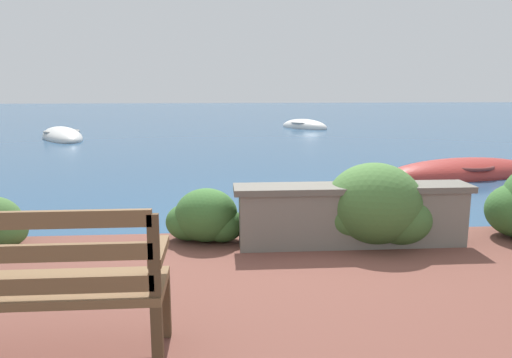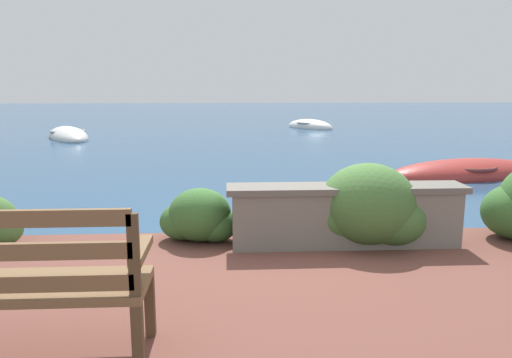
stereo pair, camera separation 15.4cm
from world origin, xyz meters
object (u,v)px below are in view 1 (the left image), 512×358
Objects in this scene: rowboat_nearest at (463,173)px; rowboat_far at (304,126)px; park_bench at (44,282)px; mooring_buoy at (360,190)px; rowboat_mid at (62,137)px.

rowboat_nearest is 10.70m from rowboat_far.
park_bench is 6.09m from mooring_buoy.
rowboat_mid is at bearing 130.61° from rowboat_nearest.
rowboat_mid is 7.85× the size of mooring_buoy.
rowboat_far reaches higher than rowboat_nearest.
rowboat_mid reaches higher than rowboat_far.
mooring_buoy is (3.24, 5.12, -0.63)m from park_bench.
rowboat_far is at bearing -95.47° from rowboat_mid.
rowboat_nearest is 1.02× the size of rowboat_mid.
rowboat_mid reaches higher than mooring_buoy.
rowboat_mid is at bearing 73.94° from rowboat_far.
park_bench is at bearing -122.35° from mooring_buoy.
park_bench reaches higher than rowboat_far.
rowboat_far is 5.46× the size of mooring_buoy.
park_bench is 0.38× the size of rowboat_mid.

